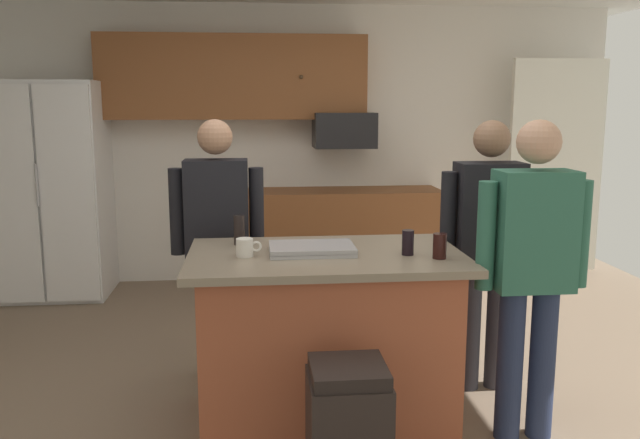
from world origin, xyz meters
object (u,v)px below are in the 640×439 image
tumbler_amber (239,230)px  person_host_foreground (532,261)px  person_guest_by_door (218,232)px  glass_dark_ale (440,246)px  mug_blue_stoneware (245,247)px  trash_bin (348,432)px  microwave_over_range (344,130)px  kitchen_island (326,336)px  glass_short_whisky (408,243)px  serving_tray (312,249)px  person_guest_right (487,238)px  refrigerator (52,190)px

tumbler_amber → person_host_foreground: bearing=-20.9°
person_guest_by_door → glass_dark_ale: (1.15, -0.84, 0.07)m
mug_blue_stoneware → trash_bin: size_ratio=0.21×
microwave_over_range → mug_blue_stoneware: 2.92m
mug_blue_stoneware → tumbler_amber: size_ratio=0.79×
person_host_foreground → trash_bin: (-0.97, -0.43, -0.63)m
kitchen_island → glass_short_whisky: 0.67m
serving_tray → glass_short_whisky: bearing=-11.3°
mug_blue_stoneware → tumbler_amber: (-0.04, 0.29, 0.04)m
tumbler_amber → glass_short_whisky: size_ratio=1.27×
glass_short_whisky → serving_tray: glass_short_whisky is taller
kitchen_island → mug_blue_stoneware: size_ratio=10.99×
tumbler_amber → microwave_over_range: bearing=69.5°
person_host_foreground → glass_short_whisky: size_ratio=12.52×
person_host_foreground → glass_short_whisky: (-0.58, 0.21, 0.06)m
serving_tray → trash_bin: serving_tray is taller
microwave_over_range → mug_blue_stoneware: bearing=-107.8°
person_host_foreground → tumbler_amber: bearing=-4.3°
person_host_foreground → tumbler_amber: 1.55m
microwave_over_range → kitchen_island: size_ratio=0.39×
tumbler_amber → glass_dark_ale: 1.10m
microwave_over_range → tumbler_amber: size_ratio=3.41×
person_guest_right → serving_tray: bearing=-1.8°
kitchen_island → glass_short_whisky: size_ratio=11.06×
refrigerator → glass_dark_ale: (2.69, -2.77, 0.05)m
glass_dark_ale → mug_blue_stoneware: bearing=171.7°
refrigerator → kitchen_island: bearing=-50.5°
microwave_over_range → serving_tray: 2.79m
glass_short_whisky → person_host_foreground: bearing=-20.1°
person_host_foreground → serving_tray: (-1.06, 0.31, 0.02)m
mug_blue_stoneware → glass_short_whisky: glass_short_whisky is taller
person_guest_right → glass_dark_ale: bearing=31.3°
tumbler_amber → trash_bin: (0.47, -0.98, -0.71)m
person_host_foreground → serving_tray: bearing=0.4°
kitchen_island → person_host_foreground: (0.99, -0.29, 0.46)m
kitchen_island → person_guest_by_door: 1.00m
microwave_over_range → trash_bin: 3.65m
refrigerator → trash_bin: refrigerator is taller
kitchen_island → person_guest_by_door: size_ratio=0.89×
person_guest_right → refrigerator: bearing=-53.7°
mug_blue_stoneware → glass_dark_ale: (0.97, -0.14, 0.02)m
kitchen_island → person_guest_by_door: (-0.59, 0.66, 0.45)m
person_guest_right → glass_dark_ale: (-0.43, -0.49, 0.07)m
person_guest_by_door → person_host_foreground: bearing=17.0°
microwave_over_range → person_host_foreground: person_host_foreground is taller
trash_bin → glass_dark_ale: bearing=45.5°
glass_dark_ale → trash_bin: glass_dark_ale is taller
kitchen_island → serving_tray: size_ratio=3.25×
person_guest_by_door → refrigerator: bearing=176.6°
person_guest_right → glass_short_whisky: person_guest_right is taller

